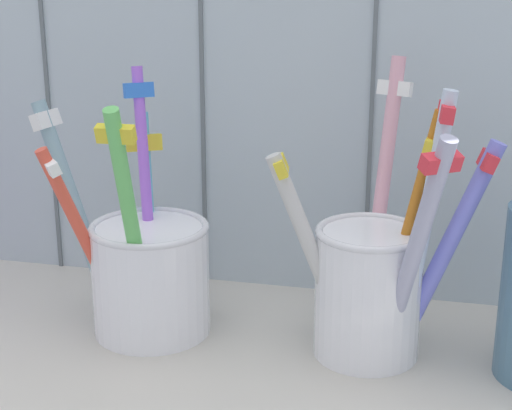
# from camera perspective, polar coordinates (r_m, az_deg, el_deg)

# --- Properties ---
(counter_slab) EXTENTS (0.64, 0.22, 0.02)m
(counter_slab) POSITION_cam_1_polar(r_m,az_deg,el_deg) (0.56, -0.32, -10.98)
(counter_slab) COLOR #BCB7AD
(counter_slab) RESTS_ON ground
(tile_wall_back) EXTENTS (0.64, 0.02, 0.45)m
(tile_wall_back) POSITION_cam_1_polar(r_m,az_deg,el_deg) (0.61, 2.31, 12.61)
(tile_wall_back) COLOR #B2C1CC
(tile_wall_back) RESTS_ON ground
(toothbrush_cup_left) EXTENTS (0.13, 0.11, 0.18)m
(toothbrush_cup_left) POSITION_cam_1_polar(r_m,az_deg,el_deg) (0.57, -7.68, -4.40)
(toothbrush_cup_left) COLOR white
(toothbrush_cup_left) RESTS_ON counter_slab
(toothbrush_cup_right) EXTENTS (0.15, 0.12, 0.19)m
(toothbrush_cup_right) POSITION_cam_1_polar(r_m,az_deg,el_deg) (0.53, 8.23, -5.14)
(toothbrush_cup_right) COLOR white
(toothbrush_cup_right) RESTS_ON counter_slab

